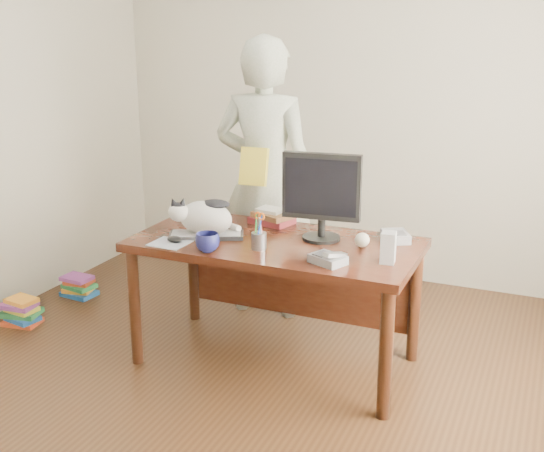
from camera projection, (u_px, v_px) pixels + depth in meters
The scene contains 18 objects.
room at pixel (225, 154), 3.14m from camera, with size 4.50×4.50×4.50m.
desk at pixel (281, 261), 3.95m from camera, with size 1.60×0.80×0.75m.
keyboard at pixel (206, 235), 3.90m from camera, with size 0.45×0.32×0.03m.
cat at pixel (203, 216), 3.87m from camera, with size 0.39×0.32×0.24m.
monitor at pixel (321, 192), 3.77m from camera, with size 0.44×0.24×0.50m.
pen_cup at pixel (259, 239), 3.68m from camera, with size 0.10×0.10×0.21m.
mousepad at pixel (170, 243), 3.79m from camera, with size 0.21×0.19×0.00m.
mouse at pixel (175, 239), 3.79m from camera, with size 0.09×0.06×0.04m.
coffee_mug at pixel (207, 242), 3.65m from camera, with size 0.13×0.13×0.10m, color #0D0F37.
phone at pixel (328, 259), 3.47m from camera, with size 0.21×0.19×0.08m.
speaker at pixel (388, 248), 3.47m from camera, with size 0.08×0.09×0.16m.
baseball at pixel (362, 240), 3.72m from camera, with size 0.08×0.08×0.08m.
book_stack at pixel (272, 217), 4.16m from camera, with size 0.28×0.24×0.09m.
calculator at pixel (396, 236), 3.83m from camera, with size 0.20×0.22×0.05m.
person at pixel (265, 179), 4.51m from camera, with size 0.68×0.45×1.87m, color silver.
held_book at pixel (254, 167), 4.33m from camera, with size 0.18×0.12×0.25m.
book_pile_a at pixel (21, 312), 4.52m from camera, with size 0.27×0.22×0.18m.
book_pile_b at pixel (79, 286), 5.00m from camera, with size 0.26×0.20×0.15m.
Camera 1 is at (1.43, -2.76, 1.93)m, focal length 45.00 mm.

